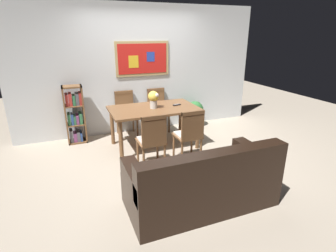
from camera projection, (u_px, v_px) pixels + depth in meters
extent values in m
plane|color=tan|center=(168.00, 156.00, 4.65)|extent=(12.00, 12.00, 0.00)
cube|color=silver|center=(141.00, 70.00, 5.54)|extent=(5.20, 0.10, 2.60)
cube|color=tan|center=(143.00, 59.00, 5.41)|extent=(1.12, 0.02, 0.69)
cube|color=red|center=(143.00, 59.00, 5.40)|extent=(1.02, 0.01, 0.59)
cube|color=gold|center=(134.00, 62.00, 5.34)|extent=(0.20, 0.00, 0.24)
cube|color=#263FA5|center=(151.00, 57.00, 5.44)|extent=(0.17, 0.00, 0.19)
cube|color=brown|center=(154.00, 109.00, 4.81)|extent=(1.58, 0.94, 0.04)
cylinder|color=brown|center=(121.00, 141.00, 4.35)|extent=(0.07, 0.07, 0.71)
cylinder|color=brown|center=(198.00, 130.00, 4.84)|extent=(0.07, 0.07, 0.71)
cylinder|color=brown|center=(112.00, 126.00, 5.03)|extent=(0.07, 0.07, 0.71)
cylinder|color=brown|center=(180.00, 118.00, 5.52)|extent=(0.07, 0.07, 0.71)
cube|color=brown|center=(151.00, 141.00, 4.13)|extent=(0.40, 0.40, 0.03)
cube|color=beige|center=(151.00, 140.00, 4.12)|extent=(0.36, 0.36, 0.03)
cylinder|color=brown|center=(144.00, 161.00, 4.00)|extent=(0.04, 0.04, 0.42)
cylinder|color=brown|center=(165.00, 157.00, 4.12)|extent=(0.04, 0.04, 0.42)
cylinder|color=brown|center=(138.00, 152.00, 4.30)|extent=(0.04, 0.04, 0.42)
cylinder|color=brown|center=(157.00, 149.00, 4.41)|extent=(0.04, 0.04, 0.42)
cube|color=brown|center=(154.00, 131.00, 3.89)|extent=(0.38, 0.04, 0.46)
cube|color=brown|center=(154.00, 118.00, 3.83)|extent=(0.38, 0.05, 0.06)
cube|color=brown|center=(127.00, 115.00, 5.43)|extent=(0.40, 0.40, 0.03)
cube|color=beige|center=(127.00, 114.00, 5.43)|extent=(0.36, 0.36, 0.03)
cylinder|color=brown|center=(133.00, 122.00, 5.72)|extent=(0.04, 0.04, 0.42)
cylinder|color=brown|center=(118.00, 124.00, 5.60)|extent=(0.04, 0.04, 0.42)
cylinder|color=brown|center=(137.00, 127.00, 5.42)|extent=(0.04, 0.04, 0.42)
cylinder|color=brown|center=(121.00, 129.00, 5.30)|extent=(0.04, 0.04, 0.42)
cube|color=brown|center=(124.00, 102.00, 5.51)|extent=(0.38, 0.04, 0.46)
cube|color=brown|center=(124.00, 92.00, 5.44)|extent=(0.38, 0.05, 0.06)
cube|color=brown|center=(159.00, 112.00, 5.68)|extent=(0.40, 0.40, 0.03)
cube|color=beige|center=(159.00, 110.00, 5.67)|extent=(0.36, 0.36, 0.03)
cylinder|color=brown|center=(163.00, 118.00, 5.96)|extent=(0.04, 0.04, 0.42)
cylinder|color=brown|center=(149.00, 120.00, 5.84)|extent=(0.04, 0.04, 0.42)
cylinder|color=brown|center=(169.00, 123.00, 5.66)|extent=(0.04, 0.04, 0.42)
cylinder|color=brown|center=(154.00, 125.00, 5.54)|extent=(0.04, 0.04, 0.42)
cube|color=brown|center=(156.00, 99.00, 5.75)|extent=(0.38, 0.04, 0.46)
cube|color=brown|center=(156.00, 90.00, 5.69)|extent=(0.38, 0.05, 0.06)
cube|color=brown|center=(187.00, 136.00, 4.35)|extent=(0.40, 0.40, 0.03)
cube|color=beige|center=(187.00, 134.00, 4.34)|extent=(0.36, 0.36, 0.03)
cylinder|color=brown|center=(182.00, 154.00, 4.22)|extent=(0.04, 0.04, 0.42)
cylinder|color=brown|center=(201.00, 151.00, 4.33)|extent=(0.04, 0.04, 0.42)
cylinder|color=brown|center=(174.00, 146.00, 4.51)|extent=(0.04, 0.04, 0.42)
cylinder|color=brown|center=(192.00, 143.00, 4.63)|extent=(0.04, 0.04, 0.42)
cube|color=brown|center=(193.00, 125.00, 4.11)|extent=(0.38, 0.04, 0.46)
cube|color=brown|center=(193.00, 113.00, 4.04)|extent=(0.38, 0.05, 0.06)
cube|color=black|center=(200.00, 189.00, 3.30)|extent=(1.80, 0.84, 0.40)
cube|color=black|center=(215.00, 171.00, 2.88)|extent=(1.80, 0.20, 0.44)
cube|color=black|center=(136.00, 180.00, 2.92)|extent=(0.18, 0.80, 0.22)
cube|color=black|center=(255.00, 156.00, 3.48)|extent=(0.18, 0.80, 0.22)
cube|color=#8C6B4C|center=(172.00, 177.00, 2.87)|extent=(0.32, 0.16, 0.33)
cube|color=maroon|center=(208.00, 170.00, 3.03)|extent=(0.32, 0.16, 0.33)
cube|color=brown|center=(66.00, 116.00, 5.00)|extent=(0.03, 0.28, 1.12)
cube|color=brown|center=(84.00, 114.00, 5.11)|extent=(0.03, 0.28, 1.12)
cube|color=brown|center=(78.00, 141.00, 5.24)|extent=(0.36, 0.28, 0.03)
cube|color=brown|center=(71.00, 87.00, 4.87)|extent=(0.36, 0.28, 0.03)
cube|color=brown|center=(76.00, 124.00, 5.12)|extent=(0.30, 0.28, 0.02)
cube|color=brown|center=(74.00, 105.00, 4.99)|extent=(0.30, 0.28, 0.02)
cube|color=#595960|center=(71.00, 135.00, 5.15)|extent=(0.06, 0.22, 0.24)
cube|color=#7F3F72|center=(75.00, 137.00, 5.19)|extent=(0.06, 0.22, 0.17)
cube|color=#595960|center=(79.00, 136.00, 5.21)|extent=(0.05, 0.22, 0.19)
cube|color=#2D4C8C|center=(81.00, 136.00, 5.23)|extent=(0.04, 0.22, 0.17)
cube|color=#337247|center=(69.00, 119.00, 5.04)|extent=(0.05, 0.22, 0.21)
cube|color=#2D4C8C|center=(72.00, 119.00, 5.06)|extent=(0.04, 0.22, 0.20)
cube|color=#337247|center=(75.00, 119.00, 5.08)|extent=(0.04, 0.22, 0.17)
cube|color=#7F3F72|center=(77.00, 119.00, 5.10)|extent=(0.05, 0.22, 0.17)
cube|color=#337247|center=(81.00, 118.00, 5.11)|extent=(0.06, 0.22, 0.21)
cube|color=#B2332D|center=(67.00, 100.00, 4.91)|extent=(0.05, 0.22, 0.22)
cube|color=#B2332D|center=(70.00, 99.00, 4.93)|extent=(0.06, 0.22, 0.23)
cube|color=#337247|center=(74.00, 100.00, 4.96)|extent=(0.05, 0.22, 0.19)
cube|color=#595960|center=(77.00, 99.00, 4.98)|extent=(0.06, 0.22, 0.22)
cube|color=#B2332D|center=(80.00, 98.00, 5.00)|extent=(0.06, 0.22, 0.23)
cylinder|color=#4C4742|center=(195.00, 121.00, 6.09)|extent=(0.21, 0.21, 0.24)
cylinder|color=#332319|center=(195.00, 116.00, 6.05)|extent=(0.19, 0.19, 0.02)
sphere|color=#2D6B33|center=(195.00, 110.00, 6.00)|extent=(0.38, 0.38, 0.38)
cylinder|color=#2D6B33|center=(199.00, 121.00, 5.99)|extent=(0.03, 0.03, 0.25)
cylinder|color=#2D6B33|center=(197.00, 118.00, 6.17)|extent=(0.03, 0.03, 0.24)
cylinder|color=beige|center=(153.00, 104.00, 4.76)|extent=(0.13, 0.13, 0.15)
sphere|color=#EACC4C|center=(153.00, 96.00, 4.71)|extent=(0.19, 0.19, 0.19)
sphere|color=silver|center=(150.00, 96.00, 4.75)|extent=(0.07, 0.07, 0.07)
sphere|color=silver|center=(157.00, 95.00, 4.66)|extent=(0.07, 0.07, 0.07)
sphere|color=pink|center=(157.00, 95.00, 4.75)|extent=(0.08, 0.08, 0.08)
cube|color=black|center=(177.00, 105.00, 4.96)|extent=(0.16, 0.07, 0.02)
cube|color=gray|center=(177.00, 104.00, 4.96)|extent=(0.10, 0.05, 0.00)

